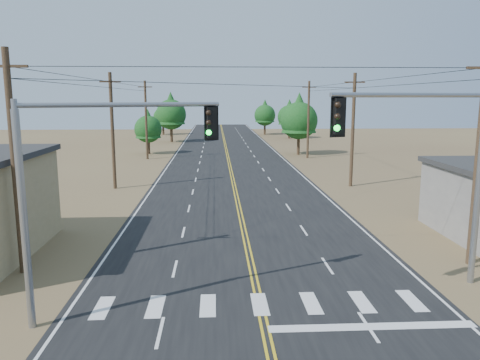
{
  "coord_description": "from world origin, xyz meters",
  "views": [
    {
      "loc": [
        -1.66,
        -8.87,
        7.89
      ],
      "look_at": [
        -0.35,
        15.91,
        3.5
      ],
      "focal_mm": 35.0,
      "sensor_mm": 36.0,
      "label": 1
    }
  ],
  "objects": [
    {
      "name": "utility_pole_left_mid",
      "position": [
        -10.5,
        32.0,
        5.12
      ],
      "size": [
        1.8,
        0.3,
        10.0
      ],
      "color": "#4C3826",
      "rests_on": "ground"
    },
    {
      "name": "utility_pole_right_mid",
      "position": [
        10.5,
        32.0,
        5.12
      ],
      "size": [
        1.8,
        0.3,
        10.0
      ],
      "color": "#4C3826",
      "rests_on": "ground"
    },
    {
      "name": "tree_right_mid",
      "position": [
        12.71,
        81.75,
        4.64
      ],
      "size": [
        4.55,
        4.55,
        7.58
      ],
      "color": "#3F2D1E",
      "rests_on": "ground"
    },
    {
      "name": "utility_pole_right_near",
      "position": [
        10.5,
        12.0,
        5.12
      ],
      "size": [
        1.8,
        0.3,
        10.0
      ],
      "color": "#4C3826",
      "rests_on": "ground"
    },
    {
      "name": "tree_left_mid",
      "position": [
        -9.5,
        75.59,
        5.45
      ],
      "size": [
        5.35,
        5.35,
        8.91
      ],
      "color": "#3F2D1E",
      "rests_on": "ground"
    },
    {
      "name": "signal_mast_left",
      "position": [
        -6.14,
        7.49,
        5.37
      ],
      "size": [
        6.72,
        3.08,
        7.85
      ],
      "rotation": [
        0.0,
        0.0,
        0.41
      ],
      "color": "gray",
      "rests_on": "ground"
    },
    {
      "name": "tree_right_near",
      "position": [
        9.94,
        55.74,
        5.26
      ],
      "size": [
        5.16,
        5.16,
        8.6
      ],
      "color": "#3F2D1E",
      "rests_on": "ground"
    },
    {
      "name": "tree_left_far",
      "position": [
        -12.81,
        92.5,
        4.14
      ],
      "size": [
        4.07,
        4.07,
        6.78
      ],
      "color": "#3F2D1E",
      "rests_on": "ground"
    },
    {
      "name": "utility_pole_left_near",
      "position": [
        -10.5,
        12.0,
        5.12
      ],
      "size": [
        1.8,
        0.3,
        10.0
      ],
      "color": "#4C3826",
      "rests_on": "ground"
    },
    {
      "name": "utility_pole_right_far",
      "position": [
        10.5,
        52.0,
        5.12
      ],
      "size": [
        1.8,
        0.3,
        10.0
      ],
      "color": "#4C3826",
      "rests_on": "ground"
    },
    {
      "name": "signal_mast_right",
      "position": [
        7.22,
        8.96,
        5.61
      ],
      "size": [
        7.2,
        2.92,
        8.2
      ],
      "rotation": [
        0.0,
        0.0,
        0.35
      ],
      "color": "gray",
      "rests_on": "ground"
    },
    {
      "name": "tree_left_near",
      "position": [
        -11.09,
        57.58,
        3.89
      ],
      "size": [
        3.82,
        3.82,
        6.37
      ],
      "color": "#3F2D1E",
      "rests_on": "ground"
    },
    {
      "name": "utility_pole_left_far",
      "position": [
        -10.5,
        52.0,
        5.12
      ],
      "size": [
        1.8,
        0.3,
        10.0
      ],
      "color": "#4C3826",
      "rests_on": "ground"
    },
    {
      "name": "tree_right_far",
      "position": [
        9.0,
        91.63,
        4.6
      ],
      "size": [
        4.51,
        4.51,
        7.52
      ],
      "color": "#3F2D1E",
      "rests_on": "ground"
    },
    {
      "name": "road",
      "position": [
        0.0,
        30.0,
        0.01
      ],
      "size": [
        15.0,
        200.0,
        0.02
      ],
      "primitive_type": "cube",
      "color": "black",
      "rests_on": "ground"
    }
  ]
}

